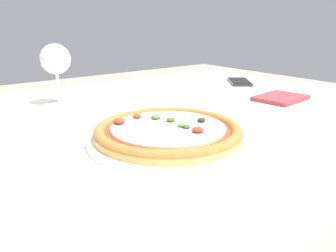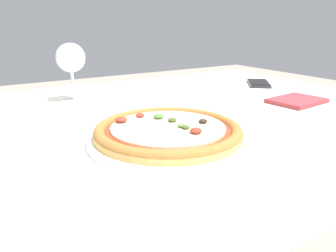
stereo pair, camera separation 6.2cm
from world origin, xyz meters
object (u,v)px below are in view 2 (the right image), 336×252
object	(u,v)px
wine_glass_far_right	(71,60)
cell_phone	(258,83)
dining_table	(150,150)
pizza_plate	(168,132)

from	to	relation	value
wine_glass_far_right	cell_phone	bearing A→B (deg)	-8.19
dining_table	pizza_plate	distance (m)	0.19
dining_table	pizza_plate	xyz separation A→B (m)	(-0.05, -0.16, 0.10)
pizza_plate	cell_phone	bearing A→B (deg)	28.87
wine_glass_far_right	cell_phone	xyz separation A→B (m)	(0.64, -0.09, -0.11)
wine_glass_far_right	cell_phone	world-z (taller)	wine_glass_far_right
pizza_plate	cell_phone	world-z (taller)	pizza_plate
pizza_plate	cell_phone	xyz separation A→B (m)	(0.58, 0.32, -0.01)
pizza_plate	cell_phone	size ratio (longest dim) A/B	1.98
dining_table	wine_glass_far_right	xyz separation A→B (m)	(-0.11, 0.25, 0.20)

